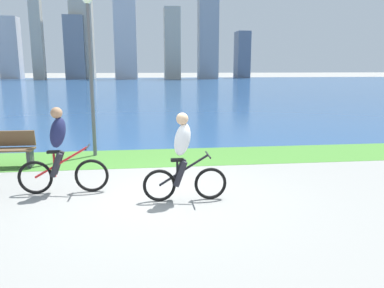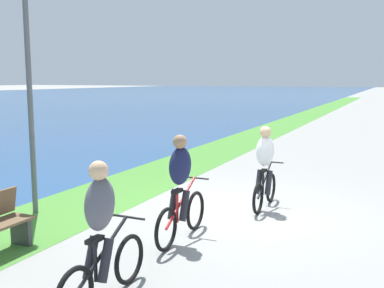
# 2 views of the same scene
# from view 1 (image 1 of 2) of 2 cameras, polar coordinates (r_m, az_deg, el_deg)

# --- Properties ---
(ground_plane) EXTENTS (300.00, 300.00, 0.00)m
(ground_plane) POSITION_cam_1_polar(r_m,az_deg,el_deg) (7.48, -4.89, -7.78)
(ground_plane) COLOR gray
(grass_strip_bayside) EXTENTS (120.00, 2.15, 0.01)m
(grass_strip_bayside) POSITION_cam_1_polar(r_m,az_deg,el_deg) (10.57, -5.58, -2.02)
(grass_strip_bayside) COLOR #478433
(grass_strip_bayside) RESTS_ON ground
(bay_water_surface) EXTENTS (300.00, 77.12, 0.00)m
(bay_water_surface) POSITION_cam_1_polar(r_m,az_deg,el_deg) (49.98, -6.86, 8.58)
(bay_water_surface) COLOR navy
(bay_water_surface) RESTS_ON ground
(cyclist_lead) EXTENTS (1.57, 0.52, 1.65)m
(cyclist_lead) POSITION_cam_1_polar(r_m,az_deg,el_deg) (7.01, -1.33, -1.99)
(cyclist_lead) COLOR black
(cyclist_lead) RESTS_ON ground
(cyclist_trailing) EXTENTS (1.75, 0.52, 1.71)m
(cyclist_trailing) POSITION_cam_1_polar(r_m,az_deg,el_deg) (7.85, -19.11, -1.06)
(cyclist_trailing) COLOR black
(cyclist_trailing) RESTS_ON ground
(bench_near_path) EXTENTS (1.50, 0.47, 0.90)m
(bench_near_path) POSITION_cam_1_polar(r_m,az_deg,el_deg) (10.55, -26.40, -0.73)
(bench_near_path) COLOR brown
(bench_near_path) RESTS_ON ground
(lamppost_tall) EXTENTS (0.28, 0.28, 4.35)m
(lamppost_tall) POSITION_cam_1_polar(r_m,az_deg,el_deg) (10.86, -14.99, 12.91)
(lamppost_tall) COLOR #595960
(lamppost_tall) RESTS_ON ground
(city_skyline_far_shore) EXTENTS (51.58, 10.43, 26.01)m
(city_skyline_far_shore) POSITION_cam_1_polar(r_m,az_deg,el_deg) (80.19, -9.91, 16.15)
(city_skyline_far_shore) COLOR #B7B7BC
(city_skyline_far_shore) RESTS_ON ground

